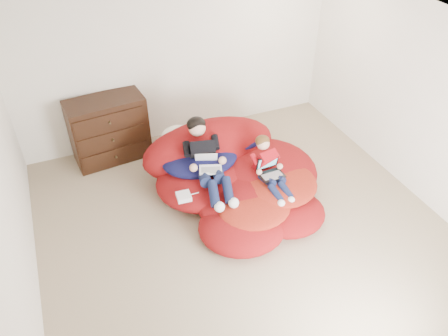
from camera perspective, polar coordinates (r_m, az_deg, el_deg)
room_shell at (r=5.52m, az=2.63°, el=-6.28°), size 5.10×5.10×2.77m
dresser at (r=6.79m, az=-14.81°, el=4.88°), size 1.16×0.68×1.00m
beanbag_pile at (r=6.05m, az=1.39°, el=-0.90°), size 2.37×2.31×0.92m
cream_pillow at (r=6.27m, az=-6.32°, el=4.36°), size 0.42×0.27×0.27m
older_boy at (r=5.70m, az=-2.40°, el=1.58°), size 0.42×1.22×0.73m
younger_boy at (r=5.72m, az=5.87°, el=0.39°), size 0.30×0.86×0.60m
laptop_white at (r=5.66m, az=-2.02°, el=0.51°), size 0.34×0.40×0.19m
laptop_black at (r=5.73m, az=6.01°, el=-0.20°), size 0.32×0.29×0.23m
power_adapter at (r=5.51m, az=-5.28°, el=-3.74°), size 0.19×0.19×0.07m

